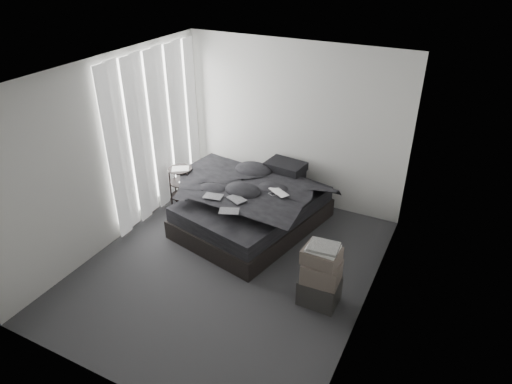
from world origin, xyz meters
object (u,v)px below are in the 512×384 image
at_px(laptop, 276,189).
at_px(side_stand, 182,188).
at_px(box_lower, 319,291).
at_px(bed, 253,218).

height_order(laptop, side_stand, laptop).
height_order(laptop, box_lower, laptop).
distance_m(side_stand, box_lower, 2.97).
bearing_deg(laptop, bed, -154.50).
bearing_deg(bed, laptop, 7.50).
height_order(bed, laptop, laptop).
relative_size(side_stand, box_lower, 1.50).
distance_m(laptop, box_lower, 1.64).
relative_size(bed, side_stand, 3.06).
distance_m(laptop, side_stand, 1.72).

